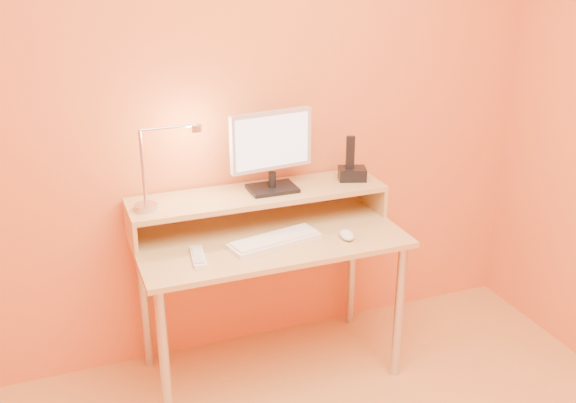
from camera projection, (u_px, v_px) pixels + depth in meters
name	position (u px, v px, depth m)	size (l,w,h in m)	color
wall_back	(245.00, 105.00, 3.05)	(3.00, 0.04, 2.50)	orange
desk_leg_fl	(165.00, 362.00, 2.71)	(0.04, 0.04, 0.69)	silver
desk_leg_fr	(399.00, 312.00, 3.07)	(0.04, 0.04, 0.69)	silver
desk_leg_bl	(144.00, 304.00, 3.15)	(0.04, 0.04, 0.69)	silver
desk_leg_br	(352.00, 266.00, 3.51)	(0.04, 0.04, 0.69)	silver
desk_lower	(269.00, 239.00, 2.98)	(1.20, 0.60, 0.03)	tan
shelf_riser_left	(131.00, 229.00, 2.88)	(0.02, 0.30, 0.14)	tan
shelf_riser_right	(371.00, 194.00, 3.27)	(0.02, 0.30, 0.14)	tan
desk_shelf	(258.00, 195.00, 3.05)	(1.20, 0.30, 0.03)	tan
monitor_foot	(272.00, 188.00, 3.06)	(0.22, 0.16, 0.02)	black
monitor_neck	(272.00, 179.00, 3.05)	(0.04, 0.04, 0.07)	black
monitor_panel	(271.00, 140.00, 2.99)	(0.40, 0.04, 0.27)	silver
monitor_back	(270.00, 139.00, 3.01)	(0.36, 0.01, 0.23)	black
monitor_screen	(273.00, 142.00, 2.97)	(0.36, 0.00, 0.24)	white
lamp_base	(146.00, 207.00, 2.84)	(0.10, 0.10, 0.03)	silver
lamp_post	(143.00, 168.00, 2.77)	(0.01, 0.01, 0.33)	silver
lamp_arm	(168.00, 128.00, 2.75)	(0.01, 0.01, 0.24)	silver
lamp_head	(197.00, 128.00, 2.80)	(0.04, 0.04, 0.03)	silver
lamp_bulb	(197.00, 132.00, 2.80)	(0.03, 0.03, 0.00)	#FFEAC6
phone_dock	(352.00, 174.00, 3.19)	(0.13, 0.10, 0.06)	black
phone_handset	(350.00, 152.00, 3.14)	(0.04, 0.03, 0.16)	black
phone_led	(365.00, 176.00, 3.16)	(0.01, 0.00, 0.04)	#317CFF
keyboard	(275.00, 241.00, 2.90)	(0.42, 0.13, 0.02)	white
mouse	(347.00, 235.00, 2.94)	(0.06, 0.11, 0.04)	silver
remote_control	(198.00, 257.00, 2.76)	(0.05, 0.19, 0.02)	white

